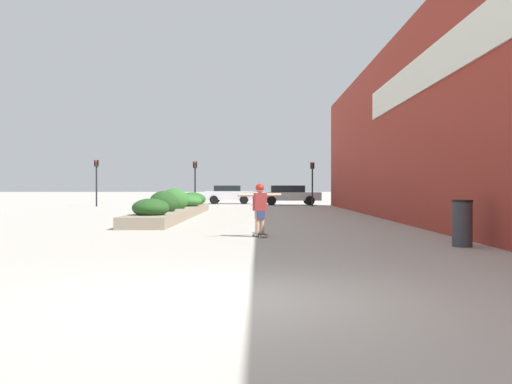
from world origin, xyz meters
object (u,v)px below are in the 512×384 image
skateboarder (260,203)px  traffic_light_far_left (96,175)px  skateboard (260,234)px  car_center_left (289,195)px  car_leftmost (229,194)px  trash_bin (462,223)px  traffic_light_right (312,176)px  traffic_light_left (195,175)px

skateboarder → traffic_light_far_left: (-11.41, 24.14, 1.31)m
skateboard → car_center_left: size_ratio=0.15×
car_leftmost → skateboard: bearing=4.6°
skateboarder → car_center_left: size_ratio=0.30×
car_center_left → skateboard: bearing=-4.7°
skateboard → car_center_left: 27.69m
skateboarder → skateboard: bearing=-117.8°
trash_bin → car_center_left: car_center_left is taller
skateboarder → traffic_light_right: traffic_light_right is taller
trash_bin → car_leftmost: size_ratio=0.28×
skateboard → traffic_light_right: size_ratio=0.22×
skateboard → trash_bin: size_ratio=0.64×
traffic_light_right → traffic_light_far_left: (-15.15, -0.52, 0.09)m
car_leftmost → car_center_left: bearing=57.0°
traffic_light_left → traffic_light_far_left: traffic_light_far_left is taller
traffic_light_left → traffic_light_far_left: size_ratio=0.97×
skateboarder → car_leftmost: bearing=70.4°
skateboarder → traffic_light_left: bearing=76.3°
skateboard → traffic_light_left: traffic_light_left is taller
skateboard → car_leftmost: (-2.47, 30.66, 0.72)m
traffic_light_left → traffic_light_right: 8.28m
skateboard → car_leftmost: size_ratio=0.18×
skateboarder → car_center_left: car_center_left is taller
trash_bin → traffic_light_right: size_ratio=0.35×
trash_bin → car_leftmost: car_leftmost is taller
skateboarder → car_leftmost: 30.76m
skateboarder → traffic_light_far_left: 26.73m
car_leftmost → skateboarder: bearing=4.6°
car_leftmost → traffic_light_far_left: (-8.94, -6.52, 1.44)m
car_leftmost → traffic_light_right: 8.74m
car_center_left → traffic_light_right: traffic_light_right is taller
traffic_light_right → traffic_light_left: bearing=-178.6°
skateboard → traffic_light_right: (3.74, 24.66, 2.08)m
traffic_light_right → traffic_light_far_left: 15.16m
traffic_light_right → traffic_light_far_left: bearing=-178.0°
car_leftmost → traffic_light_left: 6.68m
car_leftmost → trash_bin: bearing=12.1°
skateboard → trash_bin: (4.64, -2.52, 0.47)m
car_center_left → traffic_light_far_left: (-13.68, -3.44, 1.44)m
traffic_light_far_left → car_center_left: bearing=14.1°
traffic_light_right → traffic_light_far_left: traffic_light_far_left is taller
skateboard → skateboarder: 0.85m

